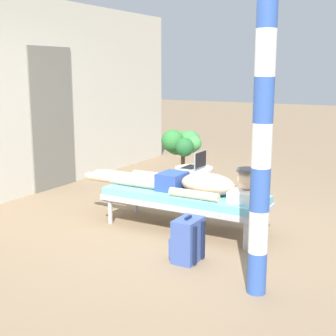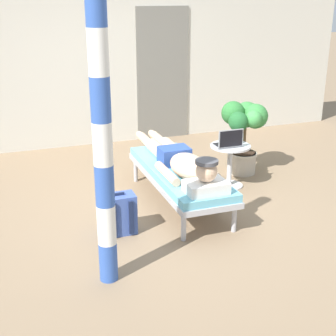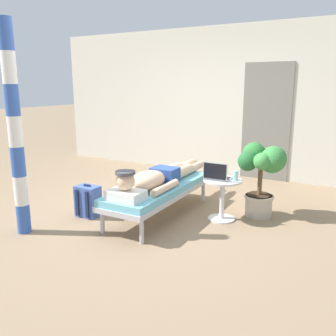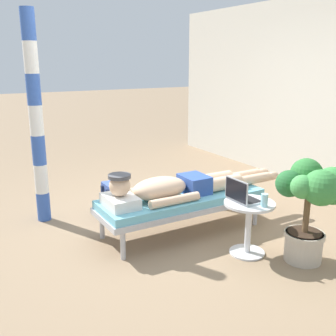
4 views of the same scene
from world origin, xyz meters
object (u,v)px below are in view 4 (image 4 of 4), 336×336
object	(u,v)px
potted_plant	(313,199)
person_reclining	(179,186)
backpack	(114,200)
porch_post	(36,120)
laptop	(241,195)
drink_glass	(264,200)
side_table	(249,219)
lounge_chair	(182,201)

from	to	relation	value
potted_plant	person_reclining	bearing A→B (deg)	-148.68
backpack	porch_post	bearing A→B (deg)	-111.10
person_reclining	laptop	size ratio (longest dim) A/B	7.00
laptop	potted_plant	xyz separation A→B (m)	(0.45, 0.44, 0.03)
laptop	potted_plant	size ratio (longest dim) A/B	0.33
drink_glass	laptop	bearing A→B (deg)	-156.97
person_reclining	backpack	world-z (taller)	person_reclining
porch_post	person_reclining	bearing A→B (deg)	47.16
porch_post	drink_glass	bearing A→B (deg)	37.39
side_table	drink_glass	bearing A→B (deg)	14.21
side_table	backpack	distance (m)	1.72
laptop	porch_post	distance (m)	2.36
lounge_chair	backpack	distance (m)	0.92
laptop	potted_plant	world-z (taller)	potted_plant
lounge_chair	porch_post	xyz separation A→B (m)	(-1.09, -1.22, 0.82)
lounge_chair	person_reclining	size ratio (longest dim) A/B	0.84
backpack	porch_post	size ratio (longest dim) A/B	0.18
laptop	backpack	world-z (taller)	laptop
side_table	porch_post	xyz separation A→B (m)	(-1.84, -1.49, 0.81)
drink_glass	potted_plant	xyz separation A→B (m)	(0.24, 0.35, 0.03)
side_table	porch_post	size ratio (longest dim) A/B	0.22
person_reclining	porch_post	distance (m)	1.73
backpack	potted_plant	bearing A→B (deg)	29.71
backpack	side_table	bearing A→B (deg)	24.99
person_reclining	porch_post	world-z (taller)	porch_post
lounge_chair	person_reclining	xyz separation A→B (m)	(0.00, -0.04, 0.17)
laptop	drink_glass	xyz separation A→B (m)	(0.21, 0.09, 0.00)
side_table	person_reclining	bearing A→B (deg)	-157.48
lounge_chair	side_table	distance (m)	0.80
lounge_chair	potted_plant	size ratio (longest dim) A/B	1.94
backpack	potted_plant	xyz separation A→B (m)	(1.94, 1.11, 0.41)
porch_post	side_table	bearing A→B (deg)	38.86
laptop	porch_post	size ratio (longest dim) A/B	0.13
person_reclining	side_table	distance (m)	0.84
backpack	laptop	bearing A→B (deg)	24.25
potted_plant	laptop	bearing A→B (deg)	-136.01
lounge_chair	side_table	size ratio (longest dim) A/B	3.49
drink_glass	potted_plant	distance (m)	0.43
lounge_chair	drink_glass	bearing A→B (deg)	18.83
potted_plant	lounge_chair	bearing A→B (deg)	-150.25
laptop	drink_glass	size ratio (longest dim) A/B	2.60
drink_glass	lounge_chair	bearing A→B (deg)	-161.17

